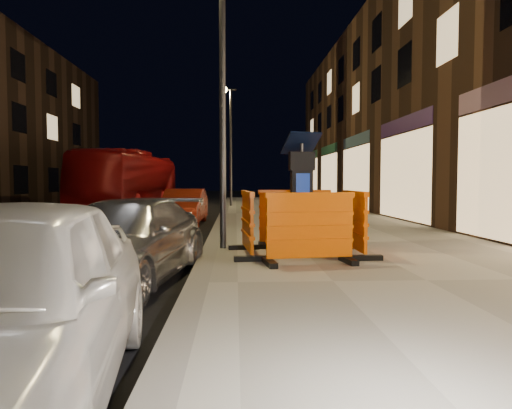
{
  "coord_description": "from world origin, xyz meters",
  "views": [
    {
      "loc": [
        0.49,
        -5.81,
        1.46
      ],
      "look_at": [
        0.8,
        1.0,
        1.1
      ],
      "focal_mm": 32.0,
      "sensor_mm": 36.0,
      "label": 1
    }
  ],
  "objects_px": {
    "barrier_kerbside": "(247,223)",
    "parking_kiosk": "(301,198)",
    "barrier_back": "(294,218)",
    "car_red": "(184,224)",
    "barrier_bldgside": "(354,223)",
    "car_silver": "(124,282)",
    "bus_doubledecker": "(131,209)",
    "barrier_front": "(310,228)"
  },
  "relations": [
    {
      "from": "car_red",
      "to": "barrier_bldgside",
      "type": "bearing_deg",
      "value": -60.79
    },
    {
      "from": "parking_kiosk",
      "to": "barrier_kerbside",
      "type": "relative_size",
      "value": 1.4
    },
    {
      "from": "barrier_back",
      "to": "parking_kiosk",
      "type": "bearing_deg",
      "value": -89.74
    },
    {
      "from": "car_silver",
      "to": "barrier_bldgside",
      "type": "bearing_deg",
      "value": 29.95
    },
    {
      "from": "car_silver",
      "to": "car_red",
      "type": "xyz_separation_m",
      "value": [
        -0.12,
        8.8,
        0.0
      ]
    },
    {
      "from": "barrier_back",
      "to": "car_red",
      "type": "xyz_separation_m",
      "value": [
        -2.88,
        6.44,
        -0.71
      ]
    },
    {
      "from": "barrier_front",
      "to": "barrier_bldgside",
      "type": "bearing_deg",
      "value": 37.26
    },
    {
      "from": "car_red",
      "to": "car_silver",
      "type": "bearing_deg",
      "value": -87.42
    },
    {
      "from": "parking_kiosk",
      "to": "car_red",
      "type": "height_order",
      "value": "parking_kiosk"
    },
    {
      "from": "parking_kiosk",
      "to": "barrier_kerbside",
      "type": "xyz_separation_m",
      "value": [
        -0.95,
        0.0,
        -0.45
      ]
    },
    {
      "from": "barrier_kerbside",
      "to": "bus_doubledecker",
      "type": "relative_size",
      "value": 0.14
    },
    {
      "from": "barrier_back",
      "to": "car_red",
      "type": "height_order",
      "value": "barrier_back"
    },
    {
      "from": "car_silver",
      "to": "barrier_kerbside",
      "type": "bearing_deg",
      "value": 46.97
    },
    {
      "from": "barrier_kerbside",
      "to": "barrier_bldgside",
      "type": "relative_size",
      "value": 1.0
    },
    {
      "from": "parking_kiosk",
      "to": "bus_doubledecker",
      "type": "height_order",
      "value": "parking_kiosk"
    },
    {
      "from": "parking_kiosk",
      "to": "barrier_bldgside",
      "type": "bearing_deg",
      "value": -2.74
    },
    {
      "from": "barrier_back",
      "to": "barrier_front",
      "type": "bearing_deg",
      "value": -89.74
    },
    {
      "from": "barrier_kerbside",
      "to": "car_red",
      "type": "relative_size",
      "value": 0.4
    },
    {
      "from": "barrier_kerbside",
      "to": "car_red",
      "type": "height_order",
      "value": "barrier_kerbside"
    },
    {
      "from": "barrier_kerbside",
      "to": "bus_doubledecker",
      "type": "bearing_deg",
      "value": 15.06
    },
    {
      "from": "barrier_bldgside",
      "to": "bus_doubledecker",
      "type": "distance_m",
      "value": 17.04
    },
    {
      "from": "car_silver",
      "to": "bus_doubledecker",
      "type": "distance_m",
      "value": 17.13
    },
    {
      "from": "barrier_bldgside",
      "to": "car_silver",
      "type": "bearing_deg",
      "value": 109.97
    },
    {
      "from": "barrier_kerbside",
      "to": "car_silver",
      "type": "xyz_separation_m",
      "value": [
        -1.81,
        -1.4,
        -0.71
      ]
    },
    {
      "from": "barrier_kerbside",
      "to": "bus_doubledecker",
      "type": "distance_m",
      "value": 16.3
    },
    {
      "from": "parking_kiosk",
      "to": "bus_doubledecker",
      "type": "xyz_separation_m",
      "value": [
        -6.47,
        15.32,
        -1.16
      ]
    },
    {
      "from": "car_red",
      "to": "barrier_back",
      "type": "bearing_deg",
      "value": -64.08
    },
    {
      "from": "barrier_front",
      "to": "bus_doubledecker",
      "type": "xyz_separation_m",
      "value": [
        -6.47,
        16.27,
        -0.71
      ]
    },
    {
      "from": "barrier_kerbside",
      "to": "parking_kiosk",
      "type": "bearing_deg",
      "value": -94.74
    },
    {
      "from": "barrier_front",
      "to": "barrier_back",
      "type": "relative_size",
      "value": 1.0
    },
    {
      "from": "barrier_bldgside",
      "to": "bus_doubledecker",
      "type": "xyz_separation_m",
      "value": [
        -7.42,
        15.32,
        -0.71
      ]
    },
    {
      "from": "bus_doubledecker",
      "to": "barrier_kerbside",
      "type": "bearing_deg",
      "value": -65.92
    },
    {
      "from": "barrier_back",
      "to": "barrier_bldgside",
      "type": "xyz_separation_m",
      "value": [
        0.95,
        -0.95,
        0.0
      ]
    },
    {
      "from": "barrier_front",
      "to": "barrier_kerbside",
      "type": "distance_m",
      "value": 1.34
    },
    {
      "from": "barrier_front",
      "to": "car_red",
      "type": "distance_m",
      "value": 8.86
    },
    {
      "from": "bus_doubledecker",
      "to": "car_red",
      "type": "bearing_deg",
      "value": -61.4
    },
    {
      "from": "car_red",
      "to": "bus_doubledecker",
      "type": "distance_m",
      "value": 8.7
    },
    {
      "from": "barrier_front",
      "to": "barrier_bldgside",
      "type": "distance_m",
      "value": 1.34
    },
    {
      "from": "bus_doubledecker",
      "to": "barrier_front",
      "type": "bearing_deg",
      "value": -64.05
    },
    {
      "from": "barrier_kerbside",
      "to": "bus_doubledecker",
      "type": "xyz_separation_m",
      "value": [
        -5.52,
        15.32,
        -0.71
      ]
    },
    {
      "from": "barrier_bldgside",
      "to": "bus_doubledecker",
      "type": "relative_size",
      "value": 0.14
    },
    {
      "from": "bus_doubledecker",
      "to": "barrier_bldgside",
      "type": "bearing_deg",
      "value": -59.89
    }
  ]
}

